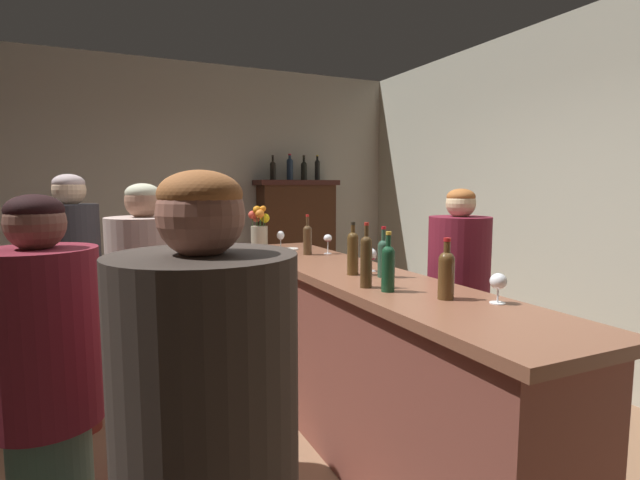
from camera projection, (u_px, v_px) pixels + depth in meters
name	position (u px, v px, depth m)	size (l,w,h in m)	color
floor	(310.00, 475.00, 2.67)	(8.69, 8.69, 0.00)	brown
wall_back	(191.00, 195.00, 5.57)	(5.10, 0.12, 2.98)	#B3ADA0
wall_right	(624.00, 200.00, 3.57)	(0.12, 6.81, 2.98)	#B3B29E
bar_counter	(356.00, 358.00, 2.96)	(0.62, 3.12, 1.08)	brown
display_cabinet	(297.00, 246.00, 5.89)	(0.99, 0.38, 1.67)	#361B0D
wine_bottle_syrah	(388.00, 266.00, 2.36)	(0.07, 0.07, 0.30)	#143C23
wine_bottle_riesling	(383.00, 256.00, 2.74)	(0.06, 0.06, 0.29)	#264534
wine_bottle_pinot	(366.00, 259.00, 2.45)	(0.06, 0.06, 0.34)	#412D17
wine_bottle_malbec	(446.00, 272.00, 2.20)	(0.07, 0.07, 0.28)	#4E3419
wine_bottle_rose	(353.00, 251.00, 2.81)	(0.07, 0.07, 0.31)	#4B3418
wine_bottle_chardonnay	(307.00, 238.00, 3.64)	(0.07, 0.07, 0.30)	#47311D
wine_glass_front	(371.00, 256.00, 2.93)	(0.07, 0.07, 0.14)	white
wine_glass_mid	(328.00, 239.00, 3.69)	(0.06, 0.06, 0.15)	white
wine_glass_rear	(281.00, 236.00, 4.04)	(0.06, 0.06, 0.14)	white
wine_glass_spare	(498.00, 282.00, 2.12)	(0.07, 0.07, 0.14)	white
flower_arrangement	(259.00, 228.00, 4.01)	(0.18, 0.18, 0.36)	tan
cheese_plate	(289.00, 249.00, 3.94)	(0.15, 0.15, 0.01)	white
display_bottle_left	(273.00, 169.00, 5.66)	(0.07, 0.07, 0.29)	black
display_bottle_midleft	(290.00, 168.00, 5.75)	(0.08, 0.08, 0.31)	#1C2B3F
display_bottle_center	(304.00, 170.00, 5.83)	(0.07, 0.07, 0.30)	black
display_bottle_midright	(317.00, 169.00, 5.90)	(0.06, 0.06, 0.31)	black
patron_tall	(211.00, 412.00, 1.62)	(0.39, 0.39, 1.55)	navy
patron_redhead	(75.00, 291.00, 3.07)	(0.33, 0.33, 1.67)	maroon
patron_by_cabinet	(148.00, 322.00, 2.57)	(0.39, 0.39, 1.61)	maroon
patron_near_entrance	(47.00, 399.00, 1.69)	(0.38, 0.38, 1.57)	#426351
bartender	(458.00, 301.00, 3.12)	(0.39, 0.39, 1.58)	#28352C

